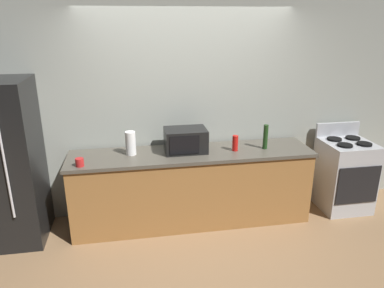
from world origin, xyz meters
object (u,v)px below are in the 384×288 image
refrigerator (4,164)px  mug_red (80,162)px  microwave (186,140)px  bottle_wine (265,137)px  paper_towel_roll (131,143)px  stove_range (344,174)px  bottle_hot_sauce (235,143)px

refrigerator → mug_red: refrigerator is taller
refrigerator → microwave: 1.99m
bottle_wine → paper_towel_roll: bearing=177.1°
microwave → paper_towel_roll: (-0.63, 0.00, 0.00)m
refrigerator → stove_range: size_ratio=1.67×
stove_range → microwave: (-2.07, 0.05, 0.57)m
stove_range → bottle_hot_sauce: bottle_hot_sauce is taller
stove_range → mug_red: bearing=-176.3°
refrigerator → paper_towel_roll: refrigerator is taller
stove_range → bottle_hot_sauce: (-1.49, -0.04, 0.53)m
refrigerator → bottle_wine: bearing=-0.6°
paper_towel_roll → mug_red: 0.61m
paper_towel_roll → bottle_hot_sauce: (1.20, -0.09, -0.04)m
refrigerator → paper_towel_roll: (1.35, 0.05, 0.13)m
microwave → bottle_hot_sauce: bearing=-8.3°
bottle_wine → refrigerator: bearing=179.4°
microwave → paper_towel_roll: 0.63m
bottle_hot_sauce → bottle_wine: size_ratio=0.63×
paper_towel_roll → refrigerator: bearing=-177.9°
stove_range → bottle_wine: bottle_wine is taller
paper_towel_roll → stove_range: bearing=-1.1°
mug_red → stove_range: bearing=3.7°
stove_range → mug_red: (-3.24, -0.21, 0.48)m
paper_towel_roll → bottle_hot_sauce: size_ratio=1.46×
microwave → paper_towel_roll: same height
microwave → bottle_wine: bearing=-4.7°
refrigerator → mug_red: 0.84m
stove_range → bottle_hot_sauce: size_ratio=5.86×
microwave → mug_red: 1.20m
microwave → paper_towel_roll: size_ratio=1.78×
refrigerator → bottle_hot_sauce: refrigerator is taller
mug_red → paper_towel_roll: bearing=25.9°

